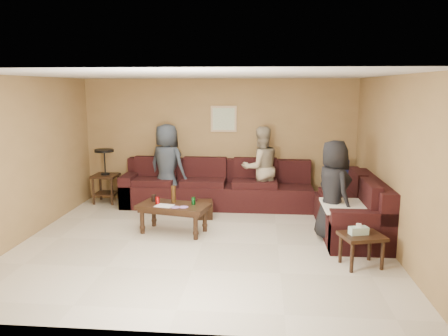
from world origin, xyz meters
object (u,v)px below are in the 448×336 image
(sectional_sofa, at_px, (258,198))
(person_left, at_px, (167,166))
(waste_bin, at_px, (205,209))
(side_table_right, at_px, (361,238))
(end_table_left, at_px, (105,175))
(person_right, at_px, (333,191))
(person_middle, at_px, (261,168))
(coffee_table, at_px, (173,209))

(sectional_sofa, relative_size, person_left, 2.84)
(waste_bin, bearing_deg, side_table_right, -39.98)
(end_table_left, height_order, person_right, person_right)
(end_table_left, bearing_deg, sectional_sofa, -11.59)
(end_table_left, xyz_separation_m, person_middle, (3.14, -0.12, 0.22))
(side_table_right, xyz_separation_m, person_middle, (-1.33, 2.74, 0.41))
(coffee_table, bearing_deg, sectional_sofa, 39.23)
(sectional_sofa, bearing_deg, person_middle, 84.97)
(sectional_sofa, bearing_deg, end_table_left, 168.41)
(coffee_table, distance_m, waste_bin, 0.95)
(person_left, bearing_deg, end_table_left, 17.15)
(sectional_sofa, height_order, coffee_table, sectional_sofa)
(person_left, bearing_deg, side_table_right, 164.16)
(sectional_sofa, distance_m, waste_bin, 1.00)
(sectional_sofa, relative_size, person_right, 3.00)
(person_left, distance_m, person_right, 3.38)
(side_table_right, distance_m, person_middle, 3.07)
(end_table_left, relative_size, person_right, 0.71)
(side_table_right, distance_m, waste_bin, 3.04)
(waste_bin, distance_m, person_middle, 1.42)
(end_table_left, bearing_deg, waste_bin, -22.97)
(end_table_left, relative_size, side_table_right, 1.75)
(side_table_right, height_order, person_left, person_left)
(end_table_left, bearing_deg, coffee_table, -44.74)
(sectional_sofa, xyz_separation_m, waste_bin, (-0.95, -0.28, -0.16))
(coffee_table, distance_m, person_right, 2.53)
(person_right, bearing_deg, sectional_sofa, 22.14)
(waste_bin, height_order, person_middle, person_middle)
(side_table_right, bearing_deg, waste_bin, 140.02)
(person_middle, distance_m, person_right, 2.05)
(person_left, height_order, person_right, person_left)
(side_table_right, relative_size, person_middle, 0.39)
(waste_bin, height_order, person_left, person_left)
(coffee_table, bearing_deg, waste_bin, 63.95)
(sectional_sofa, relative_size, side_table_right, 7.42)
(person_left, bearing_deg, person_middle, -153.87)
(person_middle, bearing_deg, person_left, -21.13)
(person_left, xyz_separation_m, person_right, (2.94, -1.67, -0.04))
(side_table_right, bearing_deg, person_middle, 115.94)
(sectional_sofa, height_order, waste_bin, sectional_sofa)
(person_middle, xyz_separation_m, person_right, (1.11, -1.72, -0.02))
(coffee_table, distance_m, person_middle, 2.17)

